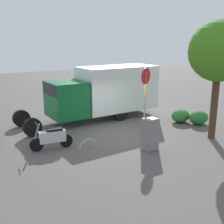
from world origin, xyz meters
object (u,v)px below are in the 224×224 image
Objects in this scene: utility_cabinet at (150,134)px; stop_sign at (145,91)px; box_truck_near at (104,91)px; street_tree at (219,52)px; bike_rack_hoop at (88,148)px; motorcycle at (52,137)px.

stop_sign is at bearing -119.05° from utility_cabinet.
box_truck_near is 6.64m from street_tree.
street_tree is at bearing 174.42° from utility_cabinet.
street_tree is at bearing 162.10° from bike_rack_hoop.
street_tree is at bearing 167.47° from motorcycle.
box_truck_near reaches higher than bike_rack_hoop.
box_truck_near is at bearing -127.18° from bike_rack_hoop.
motorcycle is at bearing 34.37° from box_truck_near.
street_tree is (-6.91, 2.47, 3.45)m from motorcycle.
street_tree reaches higher than utility_cabinet.
street_tree reaches higher than box_truck_near.
utility_cabinet is at bearing -5.58° from street_tree.
street_tree is (-2.66, 5.63, 2.33)m from box_truck_near.
bike_rack_hoop is (2.16, -1.46, -0.68)m from utility_cabinet.
street_tree reaches higher than bike_rack_hoop.
box_truck_near is 5.08m from bike_rack_hoop.
street_tree is (-2.56, 1.85, 1.80)m from stop_sign.
street_tree is 3.93× the size of utility_cabinet.
utility_cabinet is (3.40, -0.33, -3.29)m from street_tree.
motorcycle is 4.11m from utility_cabinet.
bike_rack_hoop is at bearing -34.09° from utility_cabinet.
motorcycle is at bearing -26.72° from bike_rack_hoop.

